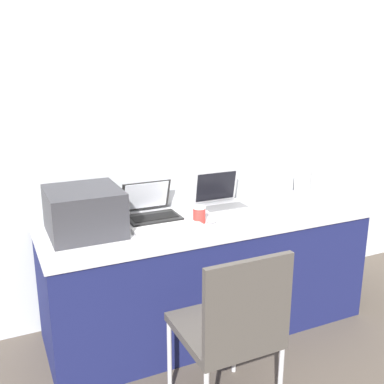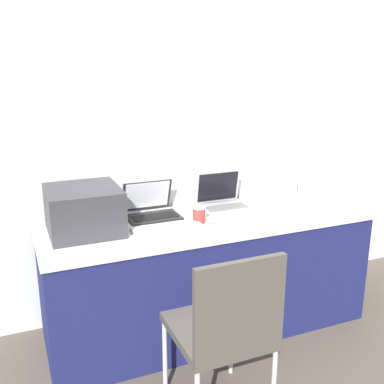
% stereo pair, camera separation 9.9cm
% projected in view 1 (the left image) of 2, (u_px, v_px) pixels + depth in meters
% --- Properties ---
extents(ground_plane, '(14.00, 14.00, 0.00)m').
position_uv_depth(ground_plane, '(231.00, 352.00, 2.66)').
color(ground_plane, brown).
extents(wall_back, '(8.00, 0.05, 2.60)m').
position_uv_depth(wall_back, '(181.00, 119.00, 2.95)').
color(wall_back, silver).
rests_on(wall_back, ground_plane).
extents(table, '(2.02, 0.69, 0.73)m').
position_uv_depth(table, '(207.00, 274.00, 2.85)').
color(table, '#191E51').
rests_on(table, ground_plane).
extents(printer, '(0.40, 0.42, 0.26)m').
position_uv_depth(printer, '(84.00, 210.00, 2.50)').
color(printer, '#333338').
rests_on(printer, table).
extents(laptop_left, '(0.32, 0.29, 0.21)m').
position_uv_depth(laptop_left, '(151.00, 210.00, 2.80)').
color(laptop_left, black).
rests_on(laptop_left, table).
extents(laptop_right, '(0.32, 0.26, 0.23)m').
position_uv_depth(laptop_right, '(221.00, 200.00, 2.99)').
color(laptop_right, '#B7B7BC').
rests_on(laptop_right, table).
extents(external_keyboard, '(0.41, 0.17, 0.02)m').
position_uv_depth(external_keyboard, '(169.00, 229.00, 2.57)').
color(external_keyboard, silver).
rests_on(external_keyboard, table).
extents(coffee_cup, '(0.08, 0.08, 0.10)m').
position_uv_depth(coffee_cup, '(199.00, 215.00, 2.70)').
color(coffee_cup, red).
rests_on(coffee_cup, table).
extents(mouse, '(0.07, 0.05, 0.03)m').
position_uv_depth(mouse, '(213.00, 220.00, 2.70)').
color(mouse, silver).
rests_on(mouse, table).
extents(metal_pitcher, '(0.12, 0.12, 0.23)m').
position_uv_depth(metal_pitcher, '(303.00, 181.00, 3.29)').
color(metal_pitcher, silver).
rests_on(metal_pitcher, table).
extents(chair, '(0.42, 0.45, 0.88)m').
position_uv_depth(chair, '(232.00, 324.00, 2.03)').
color(chair, '#4C4742').
rests_on(chair, ground_plane).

